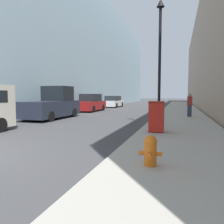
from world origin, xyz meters
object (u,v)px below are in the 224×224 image
object	(u,v)px
parked_sedan_near	(91,103)
parked_sedan_far	(113,102)
pedestrian_on_sidewalk	(190,105)
fire_hydrant	(150,150)
pickup_truck	(53,105)
trash_bin	(156,116)
lamppost	(160,52)

from	to	relation	value
parked_sedan_near	parked_sedan_far	distance (m)	7.78
pedestrian_on_sidewalk	fire_hydrant	bearing A→B (deg)	-96.29
pickup_truck	pedestrian_on_sidewalk	distance (m)	9.54
fire_hydrant	pedestrian_on_sidewalk	distance (m)	11.54
parked_sedan_far	trash_bin	bearing A→B (deg)	-68.19
lamppost	trash_bin	bearing A→B (deg)	-86.97
fire_hydrant	trash_bin	world-z (taller)	trash_bin
fire_hydrant	parked_sedan_far	distance (m)	24.74
parked_sedan_far	pedestrian_on_sidewalk	bearing A→B (deg)	-52.42
fire_hydrant	trash_bin	xyz separation A→B (m)	(-0.31, 4.36, 0.30)
pickup_truck	pedestrian_on_sidewalk	world-z (taller)	pickup_truck
parked_sedan_far	fire_hydrant	bearing A→B (deg)	-71.28
parked_sedan_near	lamppost	bearing A→B (deg)	-49.25
lamppost	pickup_truck	size ratio (longest dim) A/B	1.29
fire_hydrant	pickup_truck	world-z (taller)	pickup_truck
trash_bin	lamppost	distance (m)	4.04
fire_hydrant	lamppost	size ratio (longest dim) A/B	0.10
trash_bin	parked_sedan_near	world-z (taller)	parked_sedan_near
trash_bin	pedestrian_on_sidewalk	xyz separation A→B (m)	(1.57, 7.11, 0.18)
trash_bin	pickup_truck	world-z (taller)	pickup_truck
lamppost	parked_sedan_far	world-z (taller)	lamppost
trash_bin	parked_sedan_far	distance (m)	20.54
fire_hydrant	lamppost	bearing A→B (deg)	93.66
fire_hydrant	trash_bin	distance (m)	4.38
lamppost	parked_sedan_far	size ratio (longest dim) A/B	1.34
trash_bin	pedestrian_on_sidewalk	distance (m)	7.28
trash_bin	lamppost	world-z (taller)	lamppost
fire_hydrant	parked_sedan_far	bearing A→B (deg)	108.72
parked_sedan_near	fire_hydrant	bearing A→B (deg)	-63.16
trash_bin	pickup_truck	xyz separation A→B (m)	(-7.55, 4.31, 0.15)
pedestrian_on_sidewalk	trash_bin	bearing A→B (deg)	-102.47
lamppost	pickup_truck	xyz separation A→B (m)	(-7.41, 1.69, -2.92)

